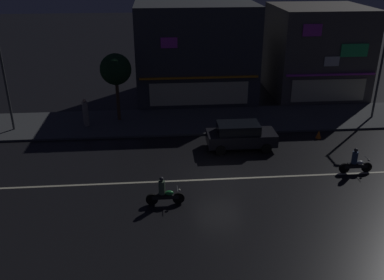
{
  "coord_description": "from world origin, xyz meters",
  "views": [
    {
      "loc": [
        -3.2,
        -19.85,
        11.35
      ],
      "look_at": [
        -1.37,
        1.59,
        1.69
      ],
      "focal_mm": 39.31,
      "sensor_mm": 36.0,
      "label": 1
    }
  ],
  "objects_px": {
    "parked_car_near_kerb": "(240,135)",
    "motorcycle_following": "(164,193)",
    "streetlamp_west": "(1,66)",
    "streetlamp_mid": "(383,68)",
    "pedestrian_on_sidewalk": "(86,113)",
    "traffic_cone": "(319,134)",
    "motorcycle_lead": "(356,163)"
  },
  "relations": [
    {
      "from": "streetlamp_west",
      "to": "streetlamp_mid",
      "type": "xyz_separation_m",
      "value": [
        25.81,
        0.14,
        -0.68
      ]
    },
    {
      "from": "pedestrian_on_sidewalk",
      "to": "parked_car_near_kerb",
      "type": "bearing_deg",
      "value": -162.81
    },
    {
      "from": "streetlamp_west",
      "to": "traffic_cone",
      "type": "xyz_separation_m",
      "value": [
        20.58,
        -2.74,
        -4.33
      ]
    },
    {
      "from": "parked_car_near_kerb",
      "to": "motorcycle_lead",
      "type": "bearing_deg",
      "value": -33.13
    },
    {
      "from": "pedestrian_on_sidewalk",
      "to": "parked_car_near_kerb",
      "type": "distance_m",
      "value": 10.99
    },
    {
      "from": "traffic_cone",
      "to": "pedestrian_on_sidewalk",
      "type": "bearing_deg",
      "value": 168.55
    },
    {
      "from": "pedestrian_on_sidewalk",
      "to": "streetlamp_mid",
      "type": "bearing_deg",
      "value": -140.78
    },
    {
      "from": "pedestrian_on_sidewalk",
      "to": "motorcycle_following",
      "type": "xyz_separation_m",
      "value": [
        5.2,
        -10.36,
        -0.43
      ]
    },
    {
      "from": "streetlamp_mid",
      "to": "pedestrian_on_sidewalk",
      "type": "bearing_deg",
      "value": 179.21
    },
    {
      "from": "streetlamp_west",
      "to": "motorcycle_following",
      "type": "relative_size",
      "value": 4.02
    },
    {
      "from": "streetlamp_west",
      "to": "streetlamp_mid",
      "type": "relative_size",
      "value": 1.2
    },
    {
      "from": "pedestrian_on_sidewalk",
      "to": "traffic_cone",
      "type": "xyz_separation_m",
      "value": [
        15.64,
        -3.17,
        -0.78
      ]
    },
    {
      "from": "streetlamp_west",
      "to": "pedestrian_on_sidewalk",
      "type": "height_order",
      "value": "streetlamp_west"
    },
    {
      "from": "streetlamp_mid",
      "to": "motorcycle_lead",
      "type": "bearing_deg",
      "value": -122.6
    },
    {
      "from": "streetlamp_west",
      "to": "pedestrian_on_sidewalk",
      "type": "distance_m",
      "value": 6.1
    },
    {
      "from": "motorcycle_lead",
      "to": "motorcycle_following",
      "type": "distance_m",
      "value": 10.96
    },
    {
      "from": "streetlamp_mid",
      "to": "parked_car_near_kerb",
      "type": "height_order",
      "value": "streetlamp_mid"
    },
    {
      "from": "streetlamp_west",
      "to": "traffic_cone",
      "type": "height_order",
      "value": "streetlamp_west"
    },
    {
      "from": "pedestrian_on_sidewalk",
      "to": "motorcycle_lead",
      "type": "bearing_deg",
      "value": -166.79
    },
    {
      "from": "motorcycle_lead",
      "to": "motorcycle_following",
      "type": "xyz_separation_m",
      "value": [
        -10.71,
        -2.32,
        0.0
      ]
    },
    {
      "from": "traffic_cone",
      "to": "streetlamp_mid",
      "type": "bearing_deg",
      "value": 28.88
    },
    {
      "from": "pedestrian_on_sidewalk",
      "to": "parked_car_near_kerb",
      "type": "xyz_separation_m",
      "value": [
        10.12,
        -4.26,
        -0.19
      ]
    },
    {
      "from": "pedestrian_on_sidewalk",
      "to": "parked_car_near_kerb",
      "type": "height_order",
      "value": "pedestrian_on_sidewalk"
    },
    {
      "from": "motorcycle_lead",
      "to": "traffic_cone",
      "type": "height_order",
      "value": "motorcycle_lead"
    },
    {
      "from": "pedestrian_on_sidewalk",
      "to": "traffic_cone",
      "type": "bearing_deg",
      "value": -151.44
    },
    {
      "from": "streetlamp_mid",
      "to": "pedestrian_on_sidewalk",
      "type": "relative_size",
      "value": 3.2
    },
    {
      "from": "parked_car_near_kerb",
      "to": "motorcycle_following",
      "type": "distance_m",
      "value": 7.85
    },
    {
      "from": "streetlamp_mid",
      "to": "streetlamp_west",
      "type": "bearing_deg",
      "value": -179.69
    },
    {
      "from": "streetlamp_west",
      "to": "streetlamp_mid",
      "type": "distance_m",
      "value": 25.82
    },
    {
      "from": "traffic_cone",
      "to": "streetlamp_west",
      "type": "bearing_deg",
      "value": 172.41
    },
    {
      "from": "pedestrian_on_sidewalk",
      "to": "motorcycle_following",
      "type": "relative_size",
      "value": 1.04
    },
    {
      "from": "parked_car_near_kerb",
      "to": "traffic_cone",
      "type": "height_order",
      "value": "parked_car_near_kerb"
    }
  ]
}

